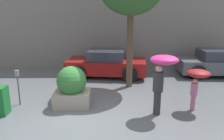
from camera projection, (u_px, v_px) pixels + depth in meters
ground_plane at (90, 116)px, 6.68m from camera, size 40.00×40.00×0.00m
building_facade at (98, 15)px, 12.24m from camera, size 18.00×0.30×6.00m
planter_box at (72, 87)px, 7.31m from camera, size 1.19×0.99×1.38m
person_adult at (162, 70)px, 6.45m from camera, size 0.83×0.83×1.87m
person_child at (197, 78)px, 6.86m from camera, size 0.72×0.72×1.35m
parked_car_near at (107, 64)px, 10.96m from camera, size 4.08×2.43×1.31m
parked_car_far at (216, 63)px, 11.11m from camera, size 3.85×2.24×1.31m
parking_meter at (18, 80)px, 7.34m from camera, size 0.14×0.14×1.22m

